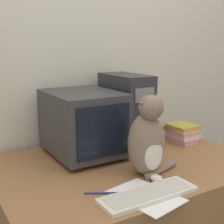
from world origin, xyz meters
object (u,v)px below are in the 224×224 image
computer_tower (126,110)px  keyboard (149,194)px  pen (102,193)px  book_stack (182,133)px  crt_monitor (83,123)px  cat (147,141)px

computer_tower → keyboard: 0.75m
pen → computer_tower: bearing=48.1°
computer_tower → book_stack: size_ratio=2.13×
crt_monitor → keyboard: bearing=-89.2°
keyboard → book_stack: bearing=36.9°
crt_monitor → computer_tower: (0.32, 0.04, 0.03)m
computer_tower → cat: (-0.18, -0.46, -0.05)m
computer_tower → keyboard: bearing=-115.5°
crt_monitor → cat: (0.14, -0.42, -0.02)m
crt_monitor → keyboard: 0.63m
crt_monitor → pen: bearing=-107.4°
keyboard → pen: (-0.16, 0.12, -0.01)m
computer_tower → pen: bearing=-131.9°
book_stack → pen: (-0.81, -0.37, -0.06)m
crt_monitor → book_stack: bearing=-10.0°
crt_monitor → book_stack: 0.68m
keyboard → book_stack: book_stack is taller
book_stack → computer_tower: bearing=156.0°
computer_tower → pen: (-0.47, -0.52, -0.22)m
keyboard → pen: bearing=142.3°
keyboard → cat: 0.28m
computer_tower → cat: size_ratio=1.10×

